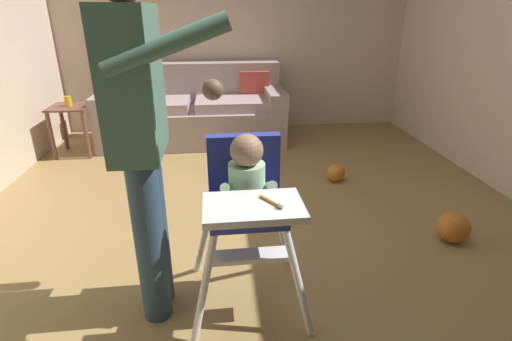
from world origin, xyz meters
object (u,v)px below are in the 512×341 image
object	(u,v)px
couch	(194,112)
side_table	(72,119)
sippy_cup	(68,101)
high_chair	(247,193)
adult_standing	(141,136)
toy_ball	(336,173)
toy_ball_second	(454,227)

from	to	relation	value
couch	side_table	bearing A→B (deg)	-74.12
couch	sippy_cup	world-z (taller)	couch
high_chair	adult_standing	bearing A→B (deg)	-91.59
couch	adult_standing	size ratio (longest dim) A/B	1.26
toy_ball	toy_ball_second	world-z (taller)	toy_ball_second
couch	side_table	distance (m)	1.30
side_table	toy_ball	bearing A→B (deg)	-21.29
couch	side_table	world-z (taller)	couch
sippy_cup	side_table	bearing A→B (deg)	-0.00
side_table	sippy_cup	distance (m)	0.19
couch	toy_ball_second	bearing A→B (deg)	37.15
toy_ball_second	sippy_cup	world-z (taller)	sippy_cup
toy_ball_second	sippy_cup	xyz separation A→B (m)	(-3.06, 2.02, 0.46)
side_table	sippy_cup	bearing A→B (deg)	180.00
toy_ball_second	toy_ball	bearing A→B (deg)	115.56
couch	high_chair	world-z (taller)	high_chair
high_chair	adult_standing	distance (m)	0.54
toy_ball	toy_ball_second	bearing A→B (deg)	-64.44
toy_ball	toy_ball_second	xyz separation A→B (m)	(0.49, -1.03, 0.02)
high_chair	sippy_cup	size ratio (longest dim) A/B	9.40
high_chair	toy_ball_second	distance (m)	1.57
couch	sippy_cup	distance (m)	1.33
adult_standing	high_chair	bearing A→B (deg)	-0.69
side_table	toy_ball_second	bearing A→B (deg)	-33.57
toy_ball	sippy_cup	world-z (taller)	sippy_cup
adult_standing	sippy_cup	world-z (taller)	adult_standing
sippy_cup	toy_ball_second	bearing A→B (deg)	-33.50
high_chair	adult_standing	size ratio (longest dim) A/B	0.57
couch	toy_ball	xyz separation A→B (m)	(1.31, -1.35, -0.25)
toy_ball_second	couch	bearing A→B (deg)	127.15
couch	toy_ball_second	size ratio (longest dim) A/B	9.84
couch	adult_standing	bearing A→B (deg)	-1.30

